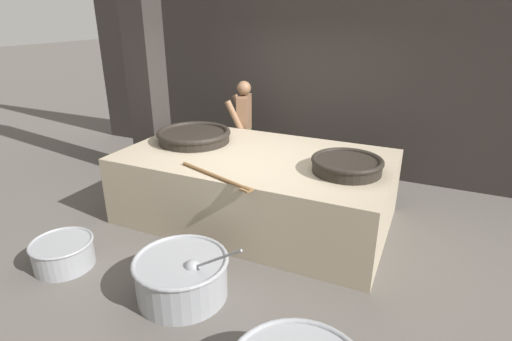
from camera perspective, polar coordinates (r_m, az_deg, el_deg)
ground_plane at (r=5.50m, az=0.00°, el=-6.58°), size 60.00×60.00×0.00m
back_wall at (r=6.97m, az=8.19°, el=17.64°), size 9.18×0.24×4.27m
support_pillar at (r=6.56m, az=-15.78°, el=16.83°), size 0.45×0.45×4.27m
hearth_platform at (r=5.30m, az=0.00°, el=-2.27°), size 3.41×1.98×0.90m
giant_wok_near at (r=5.68m, az=-8.85°, el=4.97°), size 1.03×1.03×0.17m
giant_wok_far at (r=4.65m, az=12.87°, el=0.86°), size 0.82×0.82×0.17m
stirring_paddle at (r=4.39m, az=-5.42°, el=-0.96°), size 1.08×0.43×0.04m
cook at (r=6.56m, az=-1.75°, el=6.34°), size 0.46×0.64×1.60m
prep_bowl_vegetables at (r=4.07m, az=-10.55°, el=-14.46°), size 1.19×0.93×0.79m
prep_bowl_extra at (r=4.91m, az=-25.84°, el=-10.47°), size 0.66×0.66×0.31m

